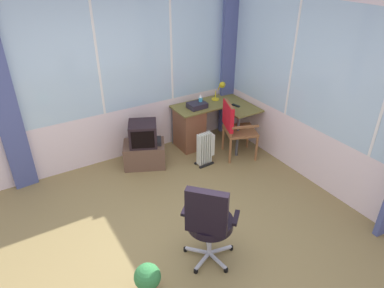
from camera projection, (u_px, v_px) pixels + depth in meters
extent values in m
cube|color=olive|center=(173.00, 243.00, 4.17)|extent=(5.73, 5.32, 0.06)
cube|color=silver|center=(108.00, 136.00, 5.58)|extent=(4.73, 0.06, 0.83)
cube|color=silver|center=(97.00, 59.00, 4.95)|extent=(4.64, 0.06, 1.69)
cube|color=white|center=(6.00, 72.00, 4.42)|extent=(0.04, 0.07, 1.69)
cube|color=white|center=(97.00, 59.00, 4.95)|extent=(0.04, 0.07, 1.69)
cube|color=white|center=(170.00, 48.00, 5.48)|extent=(0.04, 0.07, 1.69)
cube|color=silver|center=(318.00, 158.00, 5.02)|extent=(0.06, 4.32, 0.83)
cube|color=silver|center=(336.00, 73.00, 4.39)|extent=(0.06, 4.23, 1.69)
cube|color=white|center=(294.00, 59.00, 4.93)|extent=(0.07, 0.04, 1.69)
cube|color=#4B558D|center=(4.00, 103.00, 4.49)|extent=(0.32, 0.10, 2.60)
cube|color=#4B558D|center=(229.00, 63.00, 6.05)|extent=(0.31, 0.08, 2.60)
cube|color=olive|center=(208.00, 104.00, 5.96)|extent=(1.25, 0.54, 0.02)
cube|color=olive|center=(243.00, 110.00, 5.75)|extent=(0.54, 0.45, 0.02)
cube|color=brown|center=(189.00, 128.00, 5.97)|extent=(0.40, 0.50, 0.69)
cylinder|color=#4C4C51|center=(238.00, 137.00, 5.69)|extent=(0.04, 0.04, 0.70)
cylinder|color=#4C4C51|center=(173.00, 126.00, 6.05)|extent=(0.04, 0.04, 0.70)
cylinder|color=yellow|center=(215.00, 99.00, 6.10)|extent=(0.13, 0.13, 0.02)
cylinder|color=yellow|center=(215.00, 95.00, 6.06)|extent=(0.02, 0.02, 0.15)
cylinder|color=yellow|center=(219.00, 87.00, 5.98)|extent=(0.02, 0.08, 0.14)
cone|color=yellow|center=(223.00, 85.00, 5.96)|extent=(0.14, 0.14, 0.12)
cube|color=black|center=(236.00, 105.00, 5.85)|extent=(0.08, 0.16, 0.02)
cylinder|color=#3DAFCF|center=(201.00, 102.00, 5.81)|extent=(0.06, 0.06, 0.16)
cone|color=white|center=(201.00, 96.00, 5.75)|extent=(0.06, 0.06, 0.06)
cube|color=#282431|center=(197.00, 105.00, 5.77)|extent=(0.30, 0.24, 0.09)
cylinder|color=brown|center=(256.00, 149.00, 5.62)|extent=(0.04, 0.04, 0.43)
cylinder|color=brown|center=(248.00, 136.00, 6.00)|extent=(0.04, 0.04, 0.43)
cylinder|color=brown|center=(230.00, 151.00, 5.55)|extent=(0.04, 0.04, 0.43)
cylinder|color=brown|center=(223.00, 138.00, 5.93)|extent=(0.04, 0.04, 0.43)
cube|color=brown|center=(240.00, 131.00, 5.66)|extent=(0.62, 0.62, 0.04)
cube|color=brown|center=(228.00, 117.00, 5.49)|extent=(0.19, 0.42, 0.49)
cube|color=red|center=(228.00, 116.00, 5.48)|extent=(0.22, 0.45, 0.41)
cube|color=brown|center=(245.00, 127.00, 5.38)|extent=(0.42, 0.19, 0.03)
cube|color=brown|center=(237.00, 115.00, 5.76)|extent=(0.42, 0.19, 0.03)
cube|color=#B7B7BF|center=(197.00, 250.00, 3.97)|extent=(0.22, 0.23, 0.02)
cylinder|color=black|center=(185.00, 249.00, 4.02)|extent=(0.05, 0.05, 0.05)
cube|color=#B7B7BF|center=(202.00, 261.00, 3.84)|extent=(0.27, 0.15, 0.02)
cylinder|color=black|center=(196.00, 271.00, 3.75)|extent=(0.05, 0.05, 0.05)
cube|color=#B7B7BF|center=(217.00, 261.00, 3.85)|extent=(0.07, 0.28, 0.02)
cylinder|color=black|center=(226.00, 270.00, 3.76)|extent=(0.05, 0.05, 0.05)
cube|color=#B7B7BF|center=(220.00, 250.00, 3.98)|extent=(0.28, 0.09, 0.02)
cylinder|color=black|center=(231.00, 248.00, 4.04)|extent=(0.05, 0.05, 0.05)
cube|color=#B7B7BF|center=(208.00, 244.00, 4.06)|extent=(0.17, 0.26, 0.02)
cylinder|color=black|center=(207.00, 236.00, 4.20)|extent=(0.05, 0.05, 0.05)
cylinder|color=#B7B7BF|center=(210.00, 239.00, 3.83)|extent=(0.05, 0.05, 0.40)
cylinder|color=black|center=(210.00, 223.00, 3.71)|extent=(0.50, 0.50, 0.09)
cube|color=black|center=(207.00, 212.00, 3.41)|extent=(0.36, 0.37, 0.51)
cube|color=black|center=(236.00, 218.00, 3.59)|extent=(0.19, 0.19, 0.04)
cube|color=black|center=(186.00, 209.00, 3.71)|extent=(0.19, 0.19, 0.04)
cube|color=brown|center=(145.00, 154.00, 5.53)|extent=(0.77, 0.67, 0.38)
cube|color=black|center=(143.00, 134.00, 5.35)|extent=(0.55, 0.54, 0.36)
cube|color=black|center=(143.00, 140.00, 5.17)|extent=(0.32, 0.15, 0.28)
cube|color=#262628|center=(153.00, 141.00, 5.43)|extent=(0.33, 0.31, 0.07)
cube|color=silver|center=(199.00, 150.00, 5.43)|extent=(0.02, 0.10, 0.53)
cube|color=silver|center=(201.00, 150.00, 5.45)|extent=(0.02, 0.10, 0.53)
cube|color=silver|center=(203.00, 149.00, 5.47)|extent=(0.02, 0.10, 0.53)
cube|color=silver|center=(205.00, 148.00, 5.49)|extent=(0.02, 0.10, 0.53)
cube|color=silver|center=(208.00, 147.00, 5.51)|extent=(0.02, 0.10, 0.53)
cube|color=silver|center=(210.00, 147.00, 5.53)|extent=(0.02, 0.10, 0.53)
cube|color=black|center=(207.00, 165.00, 5.57)|extent=(0.27, 0.04, 0.03)
cube|color=black|center=(202.00, 161.00, 5.67)|extent=(0.27, 0.04, 0.03)
cube|color=silver|center=(212.00, 144.00, 5.54)|extent=(0.05, 0.09, 0.37)
cylinder|color=#985335|center=(148.00, 288.00, 3.52)|extent=(0.18, 0.18, 0.13)
sphere|color=#348041|center=(147.00, 277.00, 3.43)|extent=(0.27, 0.27, 0.27)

